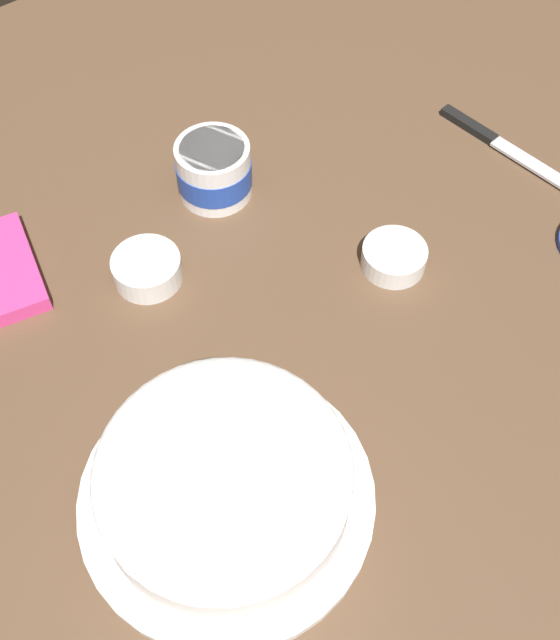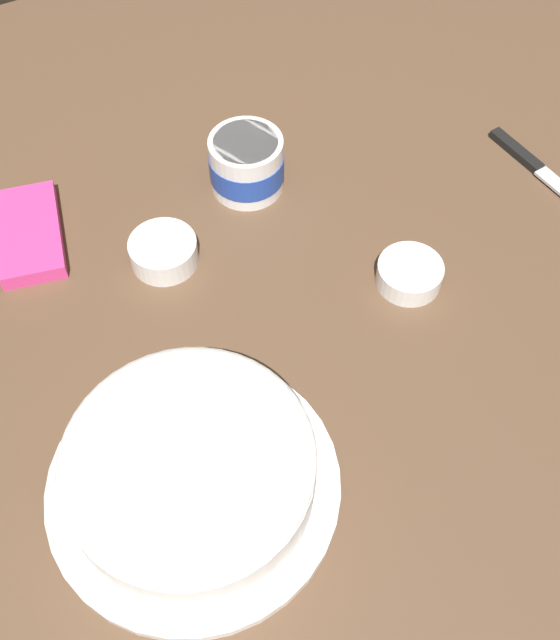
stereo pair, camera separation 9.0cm
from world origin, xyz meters
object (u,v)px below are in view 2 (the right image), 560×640
frosted_cake (191,471)px  candy_box_lower (29,234)px  sprinkle_bowl_yellow (163,251)px  spreading_knife (540,170)px  frosting_tub (247,163)px  sprinkle_bowl_rainbow (410,273)px

frosted_cake → candy_box_lower: (-0.43, -0.05, -0.03)m
sprinkle_bowl_yellow → frosted_cake: bearing=-17.5°
frosted_cake → spreading_knife: frosted_cake is taller
frosted_cake → frosting_tub: bearing=146.1°
spreading_knife → sprinkle_bowl_yellow: sprinkle_bowl_yellow is taller
frosting_tub → sprinkle_bowl_rainbow: (0.25, 0.11, -0.03)m
frosting_tub → candy_box_lower: frosting_tub is taller
frosted_cake → sprinkle_bowl_rainbow: (-0.13, 0.36, -0.03)m
sprinkle_bowl_yellow → sprinkle_bowl_rainbow: 0.32m
frosted_cake → sprinkle_bowl_rainbow: frosted_cake is taller
frosted_cake → sprinkle_bowl_yellow: frosted_cake is taller
spreading_knife → sprinkle_bowl_rainbow: 0.28m
sprinkle_bowl_yellow → frosting_tub: bearing=114.5°
frosted_cake → candy_box_lower: bearing=-173.6°
spreading_knife → frosting_tub: bearing=-114.8°
spreading_knife → sprinkle_bowl_yellow: (-0.10, -0.54, 0.01)m
spreading_knife → candy_box_lower: candy_box_lower is taller
spreading_knife → candy_box_lower: (-0.22, -0.68, 0.01)m
sprinkle_bowl_rainbow → candy_box_lower: (-0.30, -0.41, -0.01)m
frosted_cake → sprinkle_bowl_yellow: bearing=162.5°
frosted_cake → frosting_tub: frosted_cake is taller
frosted_cake → sprinkle_bowl_rainbow: size_ratio=3.74×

